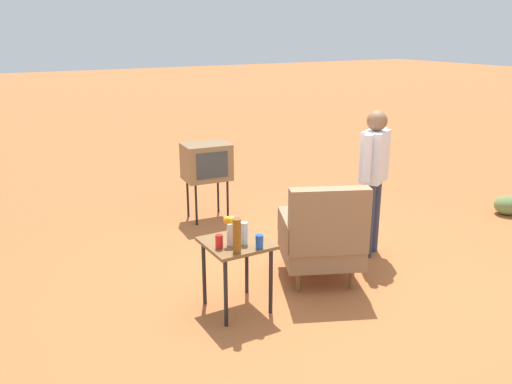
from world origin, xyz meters
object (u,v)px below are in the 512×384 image
Objects in this scene: soda_can_red at (219,242)px; flower_vase at (232,229)px; bottle_tall_amber at (237,236)px; soda_can_blue at (259,242)px; bottle_short_clear at (244,233)px; side_table at (237,252)px; person_standing at (373,174)px; armchair at (323,236)px; tv_on_stand at (207,162)px.

flower_vase is at bearing -173.56° from soda_can_red.
bottle_tall_amber is 0.23m from soda_can_blue.
bottle_tall_amber reaches higher than bottle_short_clear.
bottle_short_clear is (-0.04, 0.08, 0.20)m from side_table.
person_standing is 8.20× the size of bottle_short_clear.
bottle_tall_amber is (1.09, 0.26, 0.31)m from armchair.
armchair is 0.65× the size of person_standing.
side_table is 0.26m from flower_vase.
soda_can_blue reaches higher than side_table.
person_standing is at bearing -169.22° from side_table.
soda_can_red is 0.46× the size of flower_vase.
armchair is 3.53× the size of bottle_tall_amber.
tv_on_stand reaches higher than soda_can_red.
person_standing is 2.00m from flower_vase.
bottle_tall_amber is 2.46× the size of soda_can_red.
bottle_short_clear is 1.64× the size of soda_can_blue.
tv_on_stand is (-0.78, -2.33, 0.22)m from side_table.
person_standing is 2.08m from bottle_tall_amber.
bottle_short_clear reaches higher than soda_can_red.
person_standing is at bearing -168.70° from soda_can_red.
person_standing is at bearing -160.60° from armchair.
flower_vase is (-0.13, -0.01, 0.09)m from soda_can_red.
person_standing reaches higher than bottle_short_clear.
soda_can_blue is at bearing 175.24° from bottle_tall_amber.
armchair reaches higher than soda_can_red.
side_table is at bearing -116.28° from bottle_tall_amber.
armchair is 1.05m from person_standing.
bottle_short_clear is at bearing 7.30° from armchair.
flower_vase is at bearing 70.49° from tv_on_stand.
soda_can_blue is (-0.10, 0.23, 0.16)m from side_table.
side_table is at bearing 10.78° from person_standing.
armchair is at bearing -172.70° from bottle_short_clear.
bottle_tall_amber is at bearing -4.76° from soda_can_blue.
bottle_tall_amber reaches higher than soda_can_blue.
soda_can_red is (0.23, -0.02, -0.04)m from bottle_short_clear.
armchair is at bearing 95.27° from tv_on_stand.
armchair is 4.00× the size of flower_vase.
soda_can_red reaches higher than side_table.
bottle_short_clear is at bearing -136.48° from bottle_tall_amber.
tv_on_stand reaches higher than side_table.
bottle_tall_amber is at bearing 76.60° from flower_vase.
tv_on_stand is 3.89× the size of flower_vase.
armchair reaches higher than flower_vase.
soda_can_red is at bearing -59.69° from bottle_tall_amber.
bottle_tall_amber is (0.88, 2.55, 0.03)m from tv_on_stand.
person_standing reaches higher than armchair.
soda_can_blue and soda_can_red have the same top height.
bottle_short_clear reaches higher than soda_can_blue.
side_table is 0.40× the size of person_standing.
person_standing is at bearing -161.72° from soda_can_blue.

